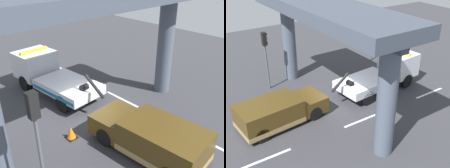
{
  "view_description": "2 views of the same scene",
  "coord_description": "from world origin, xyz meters",
  "views": [
    {
      "loc": [
        -9.46,
        7.29,
        7.68
      ],
      "look_at": [
        -1.1,
        -0.6,
        2.05
      ],
      "focal_mm": 41.04,
      "sensor_mm": 36.0,
      "label": 1
    },
    {
      "loc": [
        -9.25,
        -13.58,
        9.79
      ],
      "look_at": [
        -0.52,
        -0.67,
        1.82
      ],
      "focal_mm": 46.29,
      "sensor_mm": 36.0,
      "label": 2
    }
  ],
  "objects": [
    {
      "name": "ground_plane",
      "position": [
        0.0,
        0.0,
        -0.05
      ],
      "size": [
        60.0,
        40.0,
        0.1
      ],
      "primitive_type": "cube",
      "color": "#38383D"
    },
    {
      "name": "lane_stripe_west",
      "position": [
        -6.0,
        -2.47,
        0.0
      ],
      "size": [
        2.6,
        0.16,
        0.01
      ],
      "primitive_type": "cube",
      "color": "silver",
      "rests_on": "ground"
    },
    {
      "name": "lane_stripe_mid",
      "position": [
        0.0,
        -2.47,
        0.0
      ],
      "size": [
        2.6,
        0.16,
        0.01
      ],
      "primitive_type": "cube",
      "color": "silver",
      "rests_on": "ground"
    },
    {
      "name": "lane_stripe_east",
      "position": [
        6.0,
        -2.47,
        0.0
      ],
      "size": [
        2.6,
        0.16,
        0.01
      ],
      "primitive_type": "cube",
      "color": "silver",
      "rests_on": "ground"
    },
    {
      "name": "tow_truck_white",
      "position": [
        4.03,
        0.07,
        1.2
      ],
      "size": [
        7.33,
        2.88,
        2.46
      ],
      "color": "silver",
      "rests_on": "ground"
    },
    {
      "name": "towed_van_green",
      "position": [
        -4.22,
        -0.01,
        0.78
      ],
      "size": [
        5.36,
        2.6,
        1.58
      ],
      "color": "#4C3814",
      "rests_on": "ground"
    },
    {
      "name": "overpass_structure",
      "position": [
        -0.87,
        0.0,
        5.4
      ],
      "size": [
        3.6,
        12.46,
        6.57
      ],
      "color": "#4C5666",
      "rests_on": "ground"
    },
    {
      "name": "traffic_light_near",
      "position": [
        -2.98,
        4.48,
        3.04
      ],
      "size": [
        0.39,
        0.32,
        4.17
      ],
      "color": "#515456",
      "rests_on": "ground"
    },
    {
      "name": "traffic_cone_orange",
      "position": [
        -0.97,
        1.95,
        0.29
      ],
      "size": [
        0.51,
        0.51,
        0.6
      ],
      "color": "orange",
      "rests_on": "ground"
    }
  ]
}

